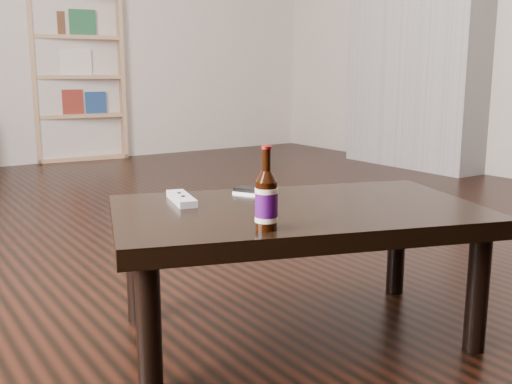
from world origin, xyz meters
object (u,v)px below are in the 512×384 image
bookshelf (74,73)px  coffee_table (297,224)px  beer_bottle (266,201)px  phone (252,191)px  remote (182,199)px

bookshelf → coffee_table: 4.02m
beer_bottle → bookshelf: bearing=78.7°
bookshelf → beer_bottle: size_ratio=6.98×
bookshelf → beer_bottle: 4.20m
coffee_table → beer_bottle: beer_bottle is taller
phone → remote: remote is taller
phone → remote: 0.24m
bookshelf → phone: bearing=-92.7°
bookshelf → beer_bottle: bookshelf is taller
beer_bottle → coffee_table: bearing=36.0°
beer_bottle → remote: size_ratio=1.06×
phone → bookshelf: bearing=51.6°
beer_bottle → remote: beer_bottle is taller
beer_bottle → remote: 0.40m
coffee_table → beer_bottle: 0.29m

